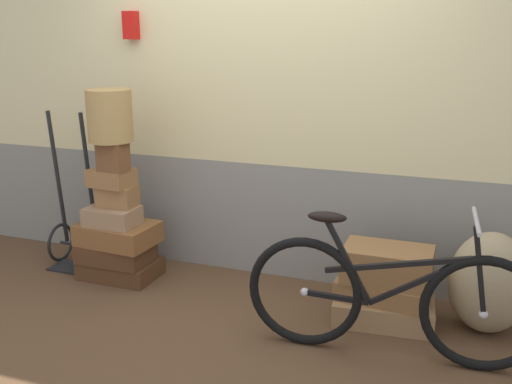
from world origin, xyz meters
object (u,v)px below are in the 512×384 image
(suitcase_2, at_px, (118,233))
(bicycle, at_px, (390,299))
(wicker_basket, at_px, (110,116))
(suitcase_3, at_px, (112,216))
(suitcase_6, at_px, (113,157))
(luggage_trolley, at_px, (77,231))
(suitcase_7, at_px, (383,311))
(burlap_sack, at_px, (489,283))
(suitcase_1, at_px, (116,252))
(suitcase_0, at_px, (121,268))
(suitcase_9, at_px, (387,264))
(suitcase_4, at_px, (118,196))
(suitcase_5, at_px, (111,178))
(suitcase_8, at_px, (380,289))

(suitcase_2, xyz_separation_m, bicycle, (2.05, -0.44, 0.01))
(wicker_basket, bearing_deg, bicycle, -11.75)
(suitcase_3, relative_size, suitcase_6, 1.80)
(luggage_trolley, bearing_deg, suitcase_7, -3.34)
(suitcase_3, xyz_separation_m, luggage_trolley, (-0.44, 0.14, -0.22))
(suitcase_3, distance_m, bicycle, 2.11)
(luggage_trolley, bearing_deg, burlap_sack, -0.72)
(suitcase_3, relative_size, luggage_trolley, 0.30)
(bicycle, bearing_deg, suitcase_3, 168.88)
(suitcase_1, distance_m, suitcase_3, 0.29)
(suitcase_0, bearing_deg, burlap_sack, 1.09)
(suitcase_9, distance_m, wicker_basket, 2.14)
(suitcase_1, bearing_deg, suitcase_3, -80.38)
(suitcase_0, relative_size, suitcase_4, 2.11)
(suitcase_3, bearing_deg, suitcase_5, 103.30)
(suitcase_7, xyz_separation_m, luggage_trolley, (-2.42, 0.14, 0.20))
(suitcase_6, bearing_deg, suitcase_7, 6.04)
(suitcase_1, xyz_separation_m, bicycle, (2.07, -0.43, 0.15))
(suitcase_5, bearing_deg, suitcase_4, 15.39)
(suitcase_5, xyz_separation_m, wicker_basket, (0.03, -0.02, 0.45))
(suitcase_8, bearing_deg, suitcase_6, -174.73)
(suitcase_4, height_order, suitcase_8, suitcase_4)
(luggage_trolley, height_order, burlap_sack, luggage_trolley)
(suitcase_5, bearing_deg, suitcase_6, -35.20)
(suitcase_6, bearing_deg, suitcase_9, 6.65)
(suitcase_3, distance_m, wicker_basket, 0.73)
(suitcase_2, height_order, bicycle, bicycle)
(suitcase_2, bearing_deg, suitcase_0, 112.55)
(suitcase_6, relative_size, suitcase_9, 0.38)
(suitcase_7, relative_size, luggage_trolley, 0.51)
(suitcase_0, distance_m, burlap_sack, 2.60)
(suitcase_4, height_order, bicycle, bicycle)
(suitcase_7, height_order, bicycle, bicycle)
(suitcase_1, height_order, suitcase_7, suitcase_1)
(burlap_sack, bearing_deg, suitcase_2, -178.52)
(suitcase_2, distance_m, suitcase_7, 1.99)
(suitcase_7, relative_size, suitcase_8, 1.16)
(suitcase_0, distance_m, suitcase_1, 0.14)
(wicker_basket, xyz_separation_m, burlap_sack, (2.57, 0.09, -0.91))
(suitcase_7, bearing_deg, burlap_sack, 4.73)
(suitcase_3, bearing_deg, burlap_sack, 2.34)
(suitcase_3, bearing_deg, suitcase_1, 99.85)
(suitcase_2, xyz_separation_m, suitcase_5, (-0.02, -0.00, 0.43))
(suitcase_4, bearing_deg, suitcase_6, -74.03)
(suitcase_0, xyz_separation_m, suitcase_7, (1.97, -0.05, 0.01))
(suitcase_1, xyz_separation_m, wicker_basket, (0.03, -0.00, 1.02))
(suitcase_4, xyz_separation_m, suitcase_6, (0.02, -0.05, 0.31))
(suitcase_6, relative_size, burlap_sack, 0.32)
(suitcase_5, bearing_deg, suitcase_2, 14.04)
(suitcase_2, relative_size, suitcase_5, 1.83)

